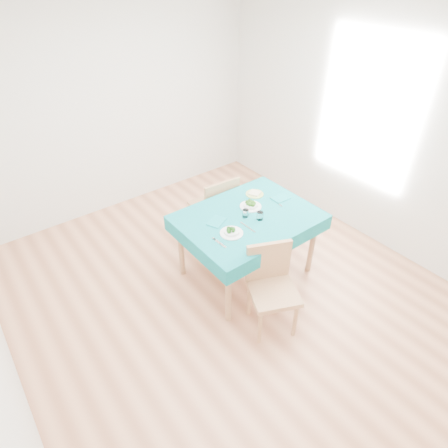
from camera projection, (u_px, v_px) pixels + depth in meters
room_shell at (224, 177)px, 3.19m from camera, size 4.02×4.52×2.73m
table at (247, 245)px, 3.98m from camera, size 1.36×1.03×0.76m
chair_near at (274, 285)px, 3.30m from camera, size 0.56×0.58×1.04m
chair_far at (213, 196)px, 4.42m from camera, size 0.49×0.53×1.13m
bowl_near at (232, 231)px, 3.50m from camera, size 0.22×0.22×0.07m
bowl_far at (251, 204)px, 3.87m from camera, size 0.23×0.23×0.07m
fork_near at (220, 243)px, 3.40m from camera, size 0.03×0.18×0.00m
knife_near at (248, 227)px, 3.60m from camera, size 0.02×0.21×0.00m
fork_far at (246, 208)px, 3.86m from camera, size 0.06×0.17×0.00m
knife_far at (276, 202)px, 3.96m from camera, size 0.05×0.21×0.00m
napkin_near at (217, 221)px, 3.67m from camera, size 0.23×0.20×0.01m
napkin_far at (281, 198)px, 4.02m from camera, size 0.19×0.13×0.01m
tumbler_center at (246, 213)px, 3.72m from camera, size 0.06×0.06×0.08m
tumbler_side at (260, 216)px, 3.68m from camera, size 0.07×0.07×0.08m
side_plate at (255, 194)px, 4.08m from camera, size 0.20×0.20×0.01m
bread_slice at (255, 193)px, 4.08m from camera, size 0.15×0.15×0.02m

